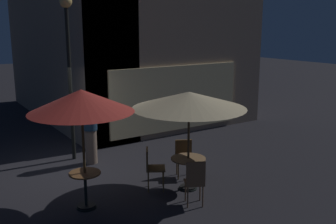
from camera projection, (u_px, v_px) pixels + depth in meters
ground_plane at (78, 171)px, 9.76m from camera, size 60.00×60.00×0.00m
street_lamp_near_corner at (68, 49)px, 10.05m from camera, size 0.32×0.32×4.31m
cafe_table_0 at (85, 184)px, 7.73m from camera, size 0.62×0.62×0.74m
cafe_table_1 at (188, 166)px, 8.63m from camera, size 0.77×0.77×0.72m
patio_umbrella_0 at (81, 101)px, 7.37m from camera, size 2.01×2.01×2.40m
patio_umbrella_1 at (189, 100)px, 8.31m from camera, size 2.46×2.46×2.19m
cafe_chair_0 at (184, 155)px, 9.40m from camera, size 0.55×0.55×0.87m
cafe_chair_1 at (152, 165)px, 8.59m from camera, size 0.57×0.57×0.93m
cafe_chair_2 at (195, 179)px, 7.78m from camera, size 0.51×0.51×0.97m
patron_standing_0 at (90, 131)px, 10.17m from camera, size 0.36×0.36×1.76m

